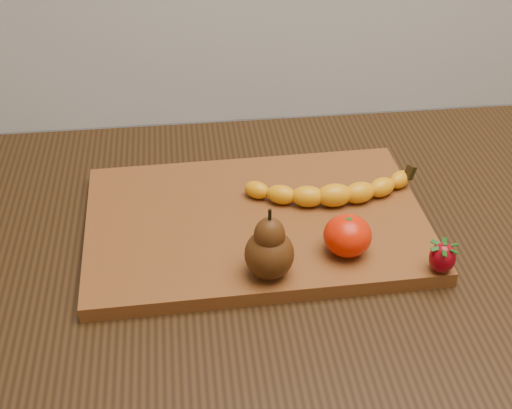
{
  "coord_description": "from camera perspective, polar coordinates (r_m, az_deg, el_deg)",
  "views": [
    {
      "loc": [
        -0.19,
        -0.71,
        1.34
      ],
      "look_at": [
        -0.1,
        0.05,
        0.8
      ],
      "focal_mm": 50.0,
      "sensor_mm": 36.0,
      "label": 1
    }
  ],
  "objects": [
    {
      "name": "pear",
      "position": [
        0.83,
        1.08,
        -3.1
      ],
      "size": [
        0.08,
        0.08,
        0.09
      ],
      "primitive_type": null,
      "rotation": [
        0.0,
        0.0,
        -0.39
      ],
      "color": "#47240B",
      "rests_on": "cutting_board"
    },
    {
      "name": "banana",
      "position": [
        0.97,
        6.28,
        0.74
      ],
      "size": [
        0.2,
        0.06,
        0.03
      ],
      "primitive_type": null,
      "rotation": [
        0.0,
        0.0,
        0.01
      ],
      "color": "orange",
      "rests_on": "cutting_board"
    },
    {
      "name": "strawberry",
      "position": [
        0.88,
        14.7,
        -4.06
      ],
      "size": [
        0.04,
        0.04,
        0.04
      ],
      "primitive_type": null,
      "rotation": [
        0.0,
        0.0,
        0.18
      ],
      "color": "maroon",
      "rests_on": "cutting_board"
    },
    {
      "name": "cutting_board",
      "position": [
        0.96,
        0.0,
        -1.47
      ],
      "size": [
        0.46,
        0.31,
        0.02
      ],
      "primitive_type": "cube",
      "rotation": [
        0.0,
        0.0,
        0.02
      ],
      "color": "brown",
      "rests_on": "table"
    },
    {
      "name": "table",
      "position": [
        1.0,
        5.81,
        -7.58
      ],
      "size": [
        1.0,
        0.7,
        0.76
      ],
      "color": "black",
      "rests_on": "ground"
    },
    {
      "name": "mandarin",
      "position": [
        0.88,
        7.33,
        -2.48
      ],
      "size": [
        0.08,
        0.08,
        0.05
      ],
      "primitive_type": "ellipsoid",
      "rotation": [
        0.0,
        0.0,
        -0.35
      ],
      "color": "red",
      "rests_on": "cutting_board"
    }
  ]
}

